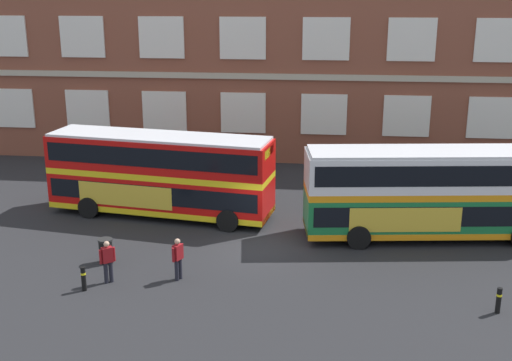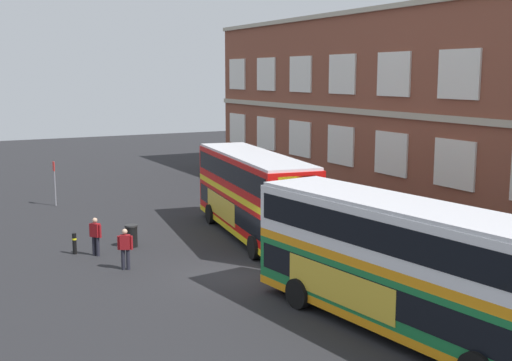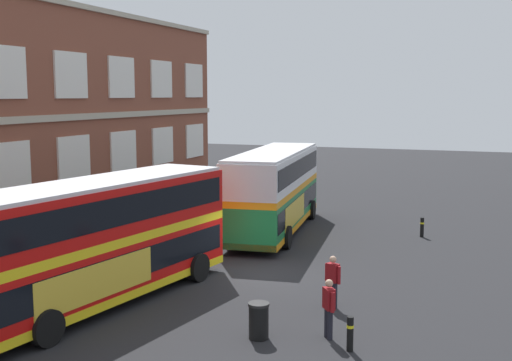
{
  "view_description": "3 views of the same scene",
  "coord_description": "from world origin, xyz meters",
  "px_view_note": "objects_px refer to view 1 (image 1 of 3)",
  "views": [
    {
      "loc": [
        2.79,
        -26.27,
        10.99
      ],
      "look_at": [
        -0.14,
        1.12,
        2.68
      ],
      "focal_mm": 45.6,
      "sensor_mm": 36.0,
      "label": 1
    },
    {
      "loc": [
        22.37,
        -10.94,
        7.87
      ],
      "look_at": [
        -0.33,
        1.15,
        3.65
      ],
      "focal_mm": 45.56,
      "sensor_mm": 36.0,
      "label": 2
    },
    {
      "loc": [
        -22.26,
        -8.47,
        6.78
      ],
      "look_at": [
        3.17,
        1.22,
        3.17
      ],
      "focal_mm": 45.35,
      "sensor_mm": 36.0,
      "label": 3
    }
  ],
  "objects_px": {
    "station_litter_bin": "(106,251)",
    "safety_bollard_east": "(84,278)",
    "double_decker_middle": "(429,192)",
    "safety_bollard_west": "(499,300)",
    "second_passenger": "(108,260)",
    "double_decker_near": "(160,174)",
    "waiting_passenger": "(178,257)"
  },
  "relations": [
    {
      "from": "double_decker_middle",
      "to": "safety_bollard_east",
      "type": "height_order",
      "value": "double_decker_middle"
    },
    {
      "from": "waiting_passenger",
      "to": "second_passenger",
      "type": "bearing_deg",
      "value": -168.18
    },
    {
      "from": "double_decker_middle",
      "to": "safety_bollard_west",
      "type": "relative_size",
      "value": 11.82
    },
    {
      "from": "double_decker_near",
      "to": "safety_bollard_west",
      "type": "relative_size",
      "value": 11.86
    },
    {
      "from": "second_passenger",
      "to": "station_litter_bin",
      "type": "bearing_deg",
      "value": 111.38
    },
    {
      "from": "double_decker_middle",
      "to": "station_litter_bin",
      "type": "relative_size",
      "value": 10.91
    },
    {
      "from": "double_decker_middle",
      "to": "second_passenger",
      "type": "height_order",
      "value": "double_decker_middle"
    },
    {
      "from": "station_litter_bin",
      "to": "safety_bollard_west",
      "type": "distance_m",
      "value": 15.25
    },
    {
      "from": "station_litter_bin",
      "to": "safety_bollard_west",
      "type": "bearing_deg",
      "value": -10.35
    },
    {
      "from": "double_decker_middle",
      "to": "second_passenger",
      "type": "xyz_separation_m",
      "value": [
        -12.82,
        -6.09,
        -1.22
      ]
    },
    {
      "from": "second_passenger",
      "to": "station_litter_bin",
      "type": "relative_size",
      "value": 1.65
    },
    {
      "from": "waiting_passenger",
      "to": "second_passenger",
      "type": "relative_size",
      "value": 1.0
    },
    {
      "from": "waiting_passenger",
      "to": "second_passenger",
      "type": "distance_m",
      "value": 2.67
    },
    {
      "from": "safety_bollard_west",
      "to": "safety_bollard_east",
      "type": "height_order",
      "value": "same"
    },
    {
      "from": "safety_bollard_east",
      "to": "station_litter_bin",
      "type": "bearing_deg",
      "value": 90.36
    },
    {
      "from": "second_passenger",
      "to": "station_litter_bin",
      "type": "xyz_separation_m",
      "value": [
        -0.71,
        1.82,
        -0.41
      ]
    },
    {
      "from": "double_decker_middle",
      "to": "waiting_passenger",
      "type": "height_order",
      "value": "double_decker_middle"
    },
    {
      "from": "waiting_passenger",
      "to": "safety_bollard_west",
      "type": "xyz_separation_m",
      "value": [
        11.68,
        -1.46,
        -0.44
      ]
    },
    {
      "from": "double_decker_near",
      "to": "station_litter_bin",
      "type": "bearing_deg",
      "value": -98.36
    },
    {
      "from": "safety_bollard_east",
      "to": "double_decker_middle",
      "type": "bearing_deg",
      "value": 26.91
    },
    {
      "from": "double_decker_near",
      "to": "station_litter_bin",
      "type": "relative_size",
      "value": 10.94
    },
    {
      "from": "station_litter_bin",
      "to": "double_decker_middle",
      "type": "bearing_deg",
      "value": 17.49
    },
    {
      "from": "station_litter_bin",
      "to": "safety_bollard_east",
      "type": "distance_m",
      "value": 2.59
    },
    {
      "from": "double_decker_middle",
      "to": "station_litter_bin",
      "type": "distance_m",
      "value": 14.28
    },
    {
      "from": "double_decker_middle",
      "to": "waiting_passenger",
      "type": "distance_m",
      "value": 11.68
    },
    {
      "from": "second_passenger",
      "to": "safety_bollard_west",
      "type": "bearing_deg",
      "value": -3.67
    },
    {
      "from": "safety_bollard_west",
      "to": "double_decker_middle",
      "type": "bearing_deg",
      "value": 101.86
    },
    {
      "from": "station_litter_bin",
      "to": "safety_bollard_east",
      "type": "relative_size",
      "value": 1.08
    },
    {
      "from": "double_decker_near",
      "to": "safety_bollard_west",
      "type": "bearing_deg",
      "value": -31.43
    },
    {
      "from": "waiting_passenger",
      "to": "double_decker_middle",
      "type": "bearing_deg",
      "value": 28.5
    },
    {
      "from": "station_litter_bin",
      "to": "double_decker_near",
      "type": "bearing_deg",
      "value": 81.64
    },
    {
      "from": "safety_bollard_east",
      "to": "double_decker_near",
      "type": "bearing_deg",
      "value": 84.29
    }
  ]
}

